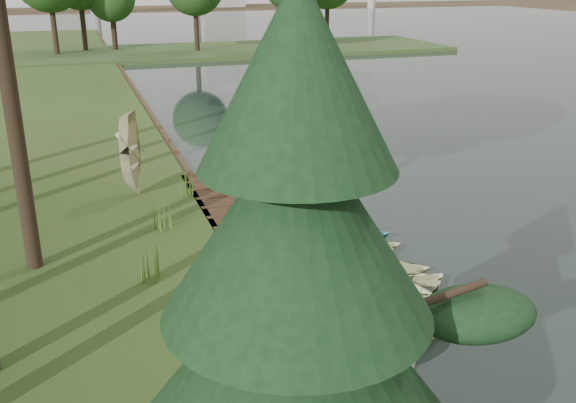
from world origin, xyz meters
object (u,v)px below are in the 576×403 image
object	(u,v)px
rowboat_1	(402,289)
rowboat_2	(376,271)
boardwalk	(254,254)
rowboat_0	(409,316)
pine_tree	(297,275)
stored_rowboat	(136,187)

from	to	relation	value
rowboat_1	rowboat_2	world-z (taller)	rowboat_1
rowboat_1	boardwalk	bearing A→B (deg)	21.11
boardwalk	rowboat_2	world-z (taller)	rowboat_2
rowboat_0	rowboat_2	world-z (taller)	rowboat_0
rowboat_2	rowboat_1	bearing A→B (deg)	-161.22
pine_tree	stored_rowboat	bearing A→B (deg)	90.60
rowboat_2	stored_rowboat	size ratio (longest dim) A/B	1.01
rowboat_0	pine_tree	distance (m)	9.01
boardwalk	pine_tree	size ratio (longest dim) A/B	2.04
rowboat_0	rowboat_2	distance (m)	2.57
rowboat_1	stored_rowboat	distance (m)	11.38
boardwalk	rowboat_1	world-z (taller)	rowboat_1
rowboat_2	stored_rowboat	distance (m)	10.27
pine_tree	rowboat_2	bearing A→B (deg)	57.95
boardwalk	stored_rowboat	xyz separation A→B (m)	(-2.76, 6.11, 0.47)
boardwalk	rowboat_2	distance (m)	3.75
rowboat_0	pine_tree	size ratio (longest dim) A/B	0.46
rowboat_2	pine_tree	bearing A→B (deg)	159.41
rowboat_0	pine_tree	xyz separation A→B (m)	(-4.93, -5.94, 4.65)
rowboat_2	stored_rowboat	xyz separation A→B (m)	(-5.49, 8.68, 0.25)
boardwalk	rowboat_0	world-z (taller)	rowboat_0
boardwalk	rowboat_1	bearing A→B (deg)	-52.59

